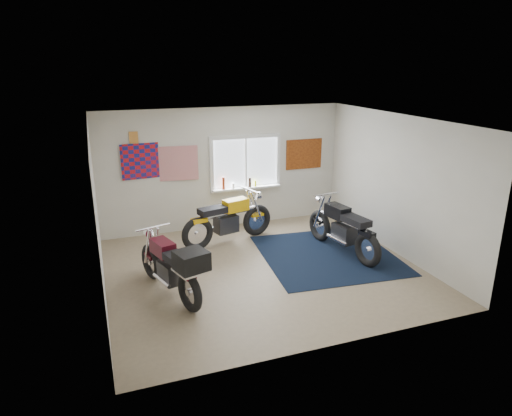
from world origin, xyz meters
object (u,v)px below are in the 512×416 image
object	(u,v)px
navy_rug	(328,255)
maroon_tourer	(173,267)
black_chrome_bike	(343,230)
yellow_triumph	(228,221)

from	to	relation	value
navy_rug	maroon_tourer	size ratio (longest dim) A/B	1.31
black_chrome_bike	maroon_tourer	distance (m)	3.52
navy_rug	maroon_tourer	bearing A→B (deg)	-168.24
black_chrome_bike	maroon_tourer	size ratio (longest dim) A/B	1.07
black_chrome_bike	maroon_tourer	world-z (taller)	black_chrome_bike
yellow_triumph	black_chrome_bike	distance (m)	2.35
yellow_triumph	maroon_tourer	world-z (taller)	yellow_triumph
yellow_triumph	black_chrome_bike	bearing A→B (deg)	-48.01
maroon_tourer	black_chrome_bike	bearing A→B (deg)	-95.80
navy_rug	yellow_triumph	distance (m)	2.16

